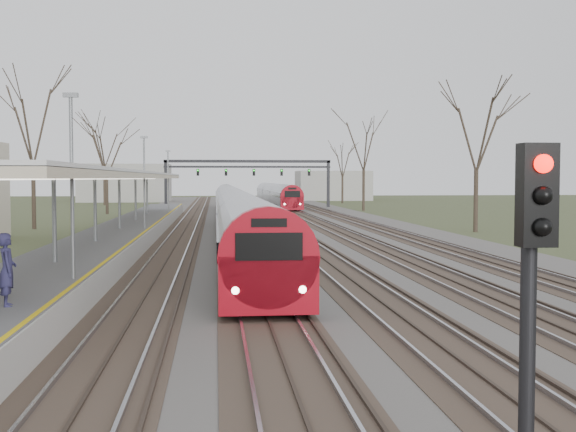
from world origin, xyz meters
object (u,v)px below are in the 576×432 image
(train_near, at_px, (233,208))
(train_far, at_px, (275,195))
(signal_post, at_px, (532,284))
(passenger, at_px, (7,270))

(train_near, bearing_deg, train_far, 81.16)
(train_far, relative_size, signal_post, 11.03)
(train_far, height_order, signal_post, signal_post)
(train_far, bearing_deg, signal_post, -93.21)
(train_far, relative_size, passenger, 28.28)
(train_far, distance_m, passenger, 85.52)
(train_near, height_order, train_far, same)
(train_near, xyz_separation_m, train_far, (7.00, 45.03, 0.00))
(train_near, relative_size, train_far, 1.66)
(train_near, height_order, passenger, train_near)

